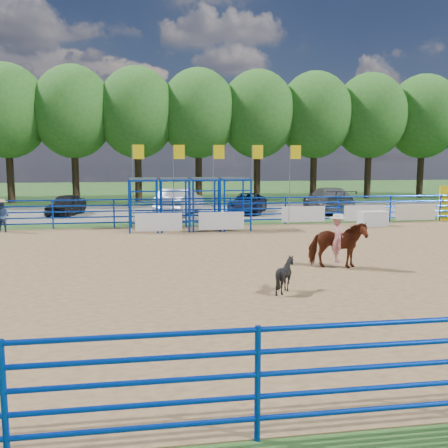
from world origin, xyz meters
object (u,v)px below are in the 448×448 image
Objects in this scene: horse_and_rider at (337,241)px; car_c at (248,203)px; car_b at (180,202)px; car_d at (328,200)px; announcer_table at (373,219)px; calf at (285,275)px; spectator_cowboy at (2,216)px; car_a at (66,205)px.

horse_and_rider reaches higher than car_c.
car_d is at bearing -158.67° from car_b.
car_d is (0.12, 6.85, 0.42)m from announcer_table.
announcer_table is at bearing -45.14° from calf.
spectator_cowboy is 14.90m from car_c.
car_c is at bearing -0.58° from car_d.
horse_and_rider is (-5.59, -9.23, 0.49)m from announcer_table.
car_c is at bearing 10.46° from car_a.
calf is 0.59× the size of spectator_cowboy.
spectator_cowboy is 0.28× the size of car_d.
car_c is at bearing 125.17° from announcer_table.
car_b is (-4.00, 16.22, -0.06)m from horse_and_rider.
announcer_table is at bearing -35.16° from car_c.
car_c reaches higher than announcer_table.
car_d is (8.16, 18.65, 0.35)m from calf.
car_a is at bearing 14.99° from car_b.
calf is 21.47m from car_a.
car_c is (0.42, 16.57, -0.25)m from horse_and_rider.
calf is at bearing 71.02° from car_d.
car_b reaches higher than spectator_cowboy.
spectator_cowboy is at bearing 178.04° from announcer_table.
spectator_cowboy is (-10.44, 12.43, 0.33)m from calf.
car_b is at bearing 103.86° from horse_and_rider.
car_d reaches higher than spectator_cowboy.
car_a is at bearing 154.67° from announcer_table.
horse_and_rider is 0.49× the size of car_b.
car_b reaches higher than announcer_table.
spectator_cowboy is 7.47m from car_a.
car_a is 7.10m from car_b.
car_d is (9.71, -0.14, -0.00)m from car_b.
horse_and_rider is at bearing 125.99° from car_b.
horse_and_rider is at bearing -44.01° from car_a.
calf is 18.86m from car_b.
car_d is (5.70, 16.09, -0.06)m from horse_and_rider.
spectator_cowboy is 19.61m from car_d.
car_a is 11.48m from car_c.
horse_and_rider is at bearing -54.59° from calf.
car_d is at bearing 14.45° from car_c.
calf is 20.36m from car_d.
spectator_cowboy is 0.34× the size of car_c.
announcer_table is 0.38× the size of car_a.
car_c is (11.47, -0.54, -0.02)m from car_a.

